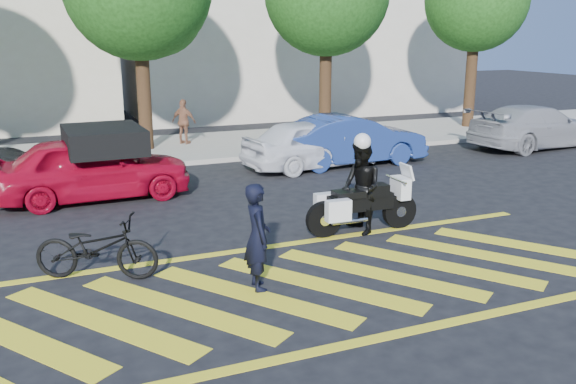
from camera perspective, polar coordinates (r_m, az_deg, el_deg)
name	(u,v)px	position (r m, az deg, el deg)	size (l,w,h in m)	color
ground	(288,289)	(9.50, 0.02, -9.06)	(90.00, 90.00, 0.00)	black
sidewalk	(147,151)	(20.65, -13.02, 3.79)	(60.00, 5.00, 0.15)	#9E998E
crosswalk	(286,289)	(9.49, -0.20, -9.07)	(12.33, 4.00, 0.01)	yellow
tree_far_right	(478,4)	(26.02, 17.34, 16.45)	(4.00, 4.00, 7.10)	black
officer_bike	(257,237)	(9.25, -2.87, -4.21)	(0.61, 0.40, 1.67)	black
bicycle	(96,248)	(10.17, -17.48, -5.00)	(0.69, 1.97, 1.04)	black
police_motorcycle	(361,205)	(12.01, 6.86, -1.18)	(2.37, 0.76, 1.05)	black
officer_moto	(361,188)	(11.91, 6.84, 0.41)	(0.89, 0.69, 1.83)	black
red_convertible	(92,168)	(15.01, -17.86, 2.17)	(1.81, 4.50, 1.53)	#AD0822
parked_mid_right	(314,143)	(17.77, 2.44, 4.58)	(1.72, 4.27, 1.45)	white
parked_right	(351,140)	(18.30, 5.89, 4.87)	(1.58, 4.52, 1.49)	navy
parked_far_right	(535,127)	(22.58, 22.11, 5.69)	(2.05, 5.05, 1.46)	#919298
pedestrian_right	(184,122)	(21.15, -9.72, 6.50)	(0.89, 0.37, 1.52)	#996245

